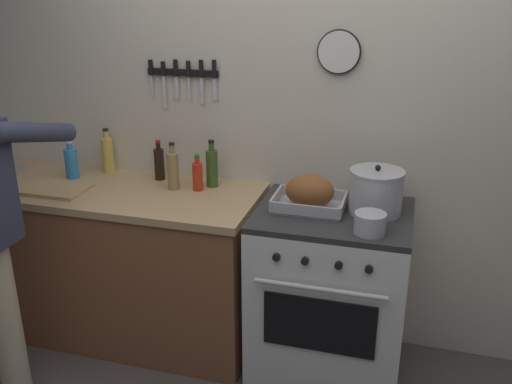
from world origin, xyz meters
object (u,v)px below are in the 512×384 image
bottle_hot_sauce (198,176)px  cutting_board (54,189)px  stock_pot (376,192)px  saucepan (370,223)px  bottle_soy_sauce (159,163)px  bottle_cooking_oil (108,154)px  roasting_pan (310,194)px  bottle_vinegar (173,170)px  stove (329,292)px  bottle_olive_oil (212,167)px  bottle_dish_soap (71,162)px

bottle_hot_sauce → cutting_board: bearing=-163.3°
stock_pot → saucepan: stock_pot is taller
cutting_board → bottle_soy_sauce: (0.47, 0.33, 0.09)m
stock_pot → bottle_hot_sauce: size_ratio=1.33×
bottle_hot_sauce → bottle_cooking_oil: bearing=167.4°
roasting_pan → bottle_cooking_oil: (-1.24, 0.23, 0.03)m
saucepan → bottle_soy_sauce: 1.28m
cutting_board → bottle_cooking_oil: (0.13, 0.36, 0.10)m
saucepan → bottle_vinegar: size_ratio=0.55×
stove → cutting_board: cutting_board is taller
bottle_vinegar → bottle_cooking_oil: bottle_cooking_oil is taller
bottle_cooking_oil → bottle_soy_sauce: bearing=-5.6°
roasting_pan → stock_pot: size_ratio=1.34×
stock_pot → saucepan: (-0.00, -0.25, -0.06)m
bottle_soy_sauce → bottle_cooking_oil: (-0.34, 0.03, 0.01)m
bottle_cooking_oil → bottle_olive_oil: bottle_cooking_oil is taller
stock_pot → bottle_vinegar: 1.08m
bottle_soy_sauce → bottle_dish_soap: bottle_soy_sauce is taller
stove → bottle_soy_sauce: size_ratio=3.92×
roasting_pan → cutting_board: (-1.37, -0.13, -0.07)m
stock_pot → bottle_olive_oil: bottle_olive_oil is taller
roasting_pan → bottle_dish_soap: size_ratio=1.58×
roasting_pan → bottle_soy_sauce: bottle_soy_sauce is taller
bottle_vinegar → roasting_pan: bearing=-5.8°
bottle_cooking_oil → roasting_pan: bearing=-10.7°
bottle_cooking_oil → saucepan: bearing=-15.9°
saucepan → bottle_cooking_oil: size_ratio=0.54×
cutting_board → bottle_vinegar: bottle_vinegar is taller
roasting_pan → stove: bearing=-4.4°
saucepan → bottle_olive_oil: bearing=156.7°
stock_pot → bottle_vinegar: (-1.08, 0.03, 0.00)m
stove → bottle_cooking_oil: 1.50m
cutting_board → bottle_vinegar: (0.61, 0.20, 0.10)m
roasting_pan → saucepan: roasting_pan is taller
bottle_soy_sauce → bottle_cooking_oil: size_ratio=0.87×
saucepan → bottle_soy_sauce: bearing=161.4°
stove → bottle_cooking_oil: bottle_cooking_oil is taller
stove → cutting_board: bearing=-175.5°
stock_pot → bottle_olive_oil: (-0.89, 0.13, 0.00)m
bottle_vinegar → bottle_olive_oil: size_ratio=0.99×
cutting_board → bottle_cooking_oil: size_ratio=1.37×
cutting_board → bottle_olive_oil: size_ratio=1.38×
bottle_soy_sauce → bottle_olive_oil: (0.33, -0.02, 0.01)m
bottle_cooking_oil → bottle_olive_oil: size_ratio=1.01×
bottle_vinegar → bottle_dish_soap: bottle_vinegar is taller
bottle_vinegar → bottle_hot_sauce: 0.14m
bottle_dish_soap → bottle_hot_sauce: bottle_dish_soap is taller
stock_pot → bottle_vinegar: bottle_vinegar is taller
bottle_olive_oil → roasting_pan: bearing=-17.0°
stove → roasting_pan: 0.54m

